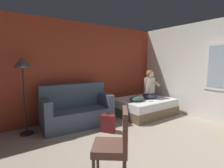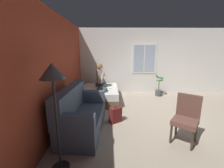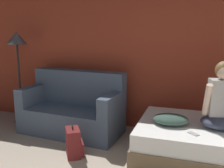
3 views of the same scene
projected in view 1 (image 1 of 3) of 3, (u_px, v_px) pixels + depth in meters
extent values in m
plane|color=tan|center=(178.00, 164.00, 2.75)|extent=(40.00, 40.00, 0.00)
cube|color=#993823|center=(85.00, 71.00, 5.13)|extent=(10.01, 0.16, 2.70)
cube|color=brown|center=(144.00, 110.00, 5.39)|extent=(1.70, 1.33, 0.26)
cube|color=white|center=(144.00, 102.00, 5.36)|extent=(1.65, 1.29, 0.22)
cube|color=#47566B|center=(78.00, 117.00, 4.38)|extent=(1.76, 0.93, 0.44)
cube|color=#47566B|center=(73.00, 95.00, 4.57)|extent=(1.71, 0.37, 0.60)
cube|color=#47566B|center=(45.00, 107.00, 3.94)|extent=(0.24, 0.81, 0.32)
cube|color=#47566B|center=(104.00, 99.00, 4.72)|extent=(0.24, 0.81, 0.32)
cylinder|color=#382D23|center=(98.00, 157.00, 2.59)|extent=(0.04, 0.04, 0.40)
cylinder|color=#382D23|center=(124.00, 158.00, 2.57)|extent=(0.04, 0.04, 0.40)
cube|color=brown|center=(110.00, 148.00, 2.36)|extent=(0.65, 0.65, 0.10)
cube|color=brown|center=(125.00, 127.00, 2.31)|extent=(0.33, 0.40, 0.48)
ellipsoid|color=#383D51|center=(150.00, 96.00, 5.44)|extent=(0.61, 0.55, 0.16)
cube|color=#B2ADA8|center=(150.00, 85.00, 5.43)|extent=(0.37, 0.27, 0.48)
cylinder|color=beige|center=(148.00, 87.00, 5.25)|extent=(0.13, 0.23, 0.44)
cylinder|color=beige|center=(155.00, 82.00, 5.49)|extent=(0.17, 0.38, 0.29)
sphere|color=beige|center=(150.00, 74.00, 5.37)|extent=(0.21, 0.21, 0.21)
ellipsoid|color=olive|center=(150.00, 74.00, 5.38)|extent=(0.27, 0.27, 0.23)
cube|color=maroon|center=(108.00, 123.00, 4.00)|extent=(0.31, 0.35, 0.40)
cube|color=maroon|center=(110.00, 125.00, 4.12)|extent=(0.17, 0.23, 0.18)
torus|color=black|center=(108.00, 114.00, 3.98)|extent=(0.06, 0.08, 0.09)
ellipsoid|color=#385147|center=(137.00, 99.00, 5.02)|extent=(0.52, 0.41, 0.14)
cube|color=#B7B7BC|center=(151.00, 101.00, 4.99)|extent=(0.15, 0.14, 0.01)
cylinder|color=black|center=(27.00, 133.00, 3.90)|extent=(0.28, 0.28, 0.03)
cylinder|color=black|center=(25.00, 101.00, 3.81)|extent=(0.04, 0.04, 1.45)
cone|color=#4C4C51|center=(22.00, 62.00, 3.70)|extent=(0.36, 0.36, 0.22)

